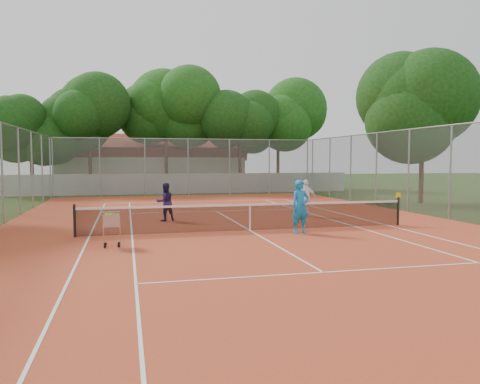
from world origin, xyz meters
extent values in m
plane|color=#19370F|center=(0.00, 0.00, 0.00)|extent=(120.00, 120.00, 0.00)
cube|color=#BC4524|center=(0.00, 0.00, 0.01)|extent=(18.00, 34.00, 0.02)
cube|color=white|center=(0.00, 0.00, 0.02)|extent=(10.98, 23.78, 0.01)
cube|color=black|center=(0.00, 0.00, 0.51)|extent=(11.88, 0.10, 0.98)
cube|color=slate|center=(0.00, 0.00, 2.00)|extent=(18.00, 34.00, 4.00)
cube|color=silver|center=(0.00, 19.00, 0.75)|extent=(26.00, 0.30, 1.50)
cube|color=beige|center=(-2.00, 29.00, 2.20)|extent=(16.40, 9.00, 4.40)
cube|color=black|center=(0.00, 22.00, 5.00)|extent=(29.00, 19.00, 10.00)
imported|color=#177DC4|center=(1.52, -1.01, 0.94)|extent=(0.74, 0.56, 1.84)
imported|color=#1F1644|center=(-2.72, 3.35, 0.80)|extent=(0.90, 0.79, 1.57)
imported|color=white|center=(3.50, 3.42, 0.84)|extent=(0.96, 0.41, 1.64)
cube|color=#B0B1B7|center=(-4.70, -2.07, 0.55)|extent=(0.67, 0.67, 1.06)
camera|label=1|loc=(-4.27, -16.01, 2.56)|focal=35.00mm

